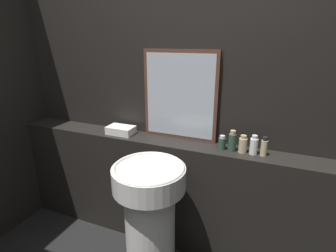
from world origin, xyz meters
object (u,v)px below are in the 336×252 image
object	(u,v)px
mirror	(180,96)
lotion_bottle	(243,145)
shampoo_bottle	(222,143)
body_wash_bottle	(254,145)
pedestal_sink	(150,219)
conditioner_bottle	(232,141)
towel_stack	(121,130)
hand_soap_bottle	(264,147)

from	to	relation	value
mirror	lotion_bottle	distance (m)	0.58
shampoo_bottle	lotion_bottle	size ratio (longest dim) A/B	0.82
lotion_bottle	body_wash_bottle	world-z (taller)	body_wash_bottle
pedestal_sink	shampoo_bottle	distance (m)	0.71
pedestal_sink	body_wash_bottle	world-z (taller)	body_wash_bottle
body_wash_bottle	lotion_bottle	bearing A→B (deg)	180.00
mirror	conditioner_bottle	distance (m)	0.51
mirror	shampoo_bottle	bearing A→B (deg)	-14.84
mirror	shampoo_bottle	world-z (taller)	mirror
mirror	conditioner_bottle	world-z (taller)	mirror
pedestal_sink	towel_stack	bearing A→B (deg)	137.54
lotion_bottle	hand_soap_bottle	distance (m)	0.14
pedestal_sink	towel_stack	distance (m)	0.76
hand_soap_bottle	lotion_bottle	bearing A→B (deg)	180.00
pedestal_sink	conditioner_bottle	distance (m)	0.76
towel_stack	conditioner_bottle	size ratio (longest dim) A/B	1.46
shampoo_bottle	hand_soap_bottle	distance (m)	0.28
lotion_bottle	mirror	bearing A→B (deg)	169.28
towel_stack	shampoo_bottle	size ratio (longest dim) A/B	2.13
pedestal_sink	hand_soap_bottle	distance (m)	0.89
conditioner_bottle	body_wash_bottle	bearing A→B (deg)	0.00
hand_soap_bottle	conditioner_bottle	bearing A→B (deg)	180.00
pedestal_sink	shampoo_bottle	size ratio (longest dim) A/B	8.78
lotion_bottle	pedestal_sink	bearing A→B (deg)	-139.89
lotion_bottle	conditioner_bottle	bearing A→B (deg)	180.00
towel_stack	conditioner_bottle	distance (m)	0.90
conditioner_bottle	lotion_bottle	bearing A→B (deg)	0.00
towel_stack	shampoo_bottle	xyz separation A→B (m)	(0.83, 0.00, 0.02)
shampoo_bottle	lotion_bottle	bearing A→B (deg)	0.00
shampoo_bottle	pedestal_sink	bearing A→B (deg)	-130.54
towel_stack	lotion_bottle	size ratio (longest dim) A/B	1.76
hand_soap_bottle	towel_stack	bearing A→B (deg)	180.00
towel_stack	lotion_bottle	distance (m)	0.97
pedestal_sink	shampoo_bottle	xyz separation A→B (m)	(0.36, 0.43, 0.44)
conditioner_bottle	hand_soap_bottle	world-z (taller)	conditioner_bottle
towel_stack	body_wash_bottle	world-z (taller)	body_wash_bottle
hand_soap_bottle	shampoo_bottle	bearing A→B (deg)	180.00
conditioner_bottle	body_wash_bottle	size ratio (longest dim) A/B	1.11
towel_stack	pedestal_sink	bearing A→B (deg)	-42.46
pedestal_sink	towel_stack	xyz separation A→B (m)	(-0.47, 0.43, 0.42)
towel_stack	conditioner_bottle	bearing A→B (deg)	0.00
shampoo_bottle	conditioner_bottle	distance (m)	0.07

